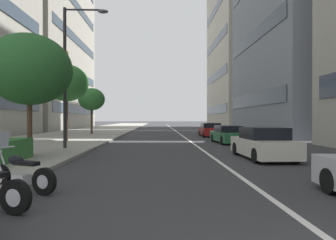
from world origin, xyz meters
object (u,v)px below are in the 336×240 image
at_px(car_lead_in_lane, 263,144).
at_px(street_tree_far_plaza, 30,70).
at_px(car_approaching_light, 210,130).
at_px(street_tree_mid_sidewalk, 66,83).
at_px(street_tree_by_lamp_post, 92,99).
at_px(street_lamp_with_banners, 71,63).
at_px(motorcycle_far_end_row, 20,174).
at_px(car_mid_block_traffic, 228,135).

distance_m(car_lead_in_lane, street_tree_far_plaza, 11.15).
relative_size(car_approaching_light, street_tree_mid_sidewalk, 0.73).
bearing_deg(street_tree_by_lamp_post, street_lamp_with_banners, -171.57).
relative_size(street_tree_mid_sidewalk, street_tree_by_lamp_post, 1.15).
height_order(street_tree_far_plaza, street_tree_by_lamp_post, street_tree_far_plaza).
relative_size(motorcycle_far_end_row, street_lamp_with_banners, 0.25).
xyz_separation_m(street_tree_far_plaza, street_tree_mid_sidewalk, (8.92, 1.00, 0.43)).
bearing_deg(car_approaching_light, street_tree_mid_sidewalk, 121.75).
bearing_deg(car_lead_in_lane, street_tree_far_plaza, 86.00).
height_order(motorcycle_far_end_row, street_tree_by_lamp_post, street_tree_by_lamp_post).
xyz_separation_m(car_approaching_light, street_lamp_with_banners, (-13.35, 10.15, 4.31)).
bearing_deg(street_tree_by_lamp_post, car_mid_block_traffic, -131.84).
bearing_deg(car_lead_in_lane, motorcycle_far_end_row, 124.88).
bearing_deg(car_mid_block_traffic, street_lamp_with_banners, 114.32).
bearing_deg(street_tree_far_plaza, car_approaching_light, -34.00).
bearing_deg(car_approaching_light, motorcycle_far_end_row, 159.04).
bearing_deg(street_tree_by_lamp_post, car_lead_in_lane, -148.71).
distance_m(motorcycle_far_end_row, car_mid_block_traffic, 17.00).
relative_size(street_tree_far_plaza, street_tree_mid_sidewalk, 0.96).
bearing_deg(motorcycle_far_end_row, street_lamp_with_banners, -57.87).
height_order(car_lead_in_lane, street_tree_by_lamp_post, street_tree_by_lamp_post).
bearing_deg(motorcycle_far_end_row, street_tree_by_lamp_post, -58.02).
bearing_deg(car_lead_in_lane, street_tree_mid_sidewalk, 49.48).
xyz_separation_m(motorcycle_far_end_row, street_lamp_with_banners, (9.65, 1.47, 4.51)).
bearing_deg(street_lamp_with_banners, motorcycle_far_end_row, -171.33).
xyz_separation_m(street_tree_mid_sidewalk, street_tree_by_lamp_post, (10.41, 0.40, -0.56)).
height_order(car_lead_in_lane, car_mid_block_traffic, car_lead_in_lane).
bearing_deg(car_mid_block_traffic, street_tree_far_plaza, 124.31).
relative_size(motorcycle_far_end_row, street_tree_far_plaza, 0.36).
height_order(street_lamp_with_banners, street_tree_far_plaza, street_lamp_with_banners).
bearing_deg(street_tree_by_lamp_post, street_tree_mid_sidewalk, -177.81).
bearing_deg(street_tree_far_plaza, motorcycle_far_end_row, -159.13).
xyz_separation_m(car_mid_block_traffic, street_tree_far_plaza, (-8.22, 11.02, 3.42)).
bearing_deg(street_tree_mid_sidewalk, street_tree_far_plaza, -173.61).
distance_m(street_tree_mid_sidewalk, street_tree_by_lamp_post, 10.43).
bearing_deg(car_lead_in_lane, car_mid_block_traffic, -4.34).
xyz_separation_m(car_lead_in_lane, street_tree_by_lamp_post, (19.77, 12.01, 3.25)).
distance_m(motorcycle_far_end_row, car_lead_in_lane, 10.15).
xyz_separation_m(car_lead_in_lane, street_tree_far_plaza, (0.43, 10.62, 3.38)).
distance_m(street_lamp_with_banners, street_tree_mid_sidewalk, 6.11).
bearing_deg(street_tree_mid_sidewalk, car_mid_block_traffic, -93.36).
relative_size(street_lamp_with_banners, street_tree_far_plaza, 1.43).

